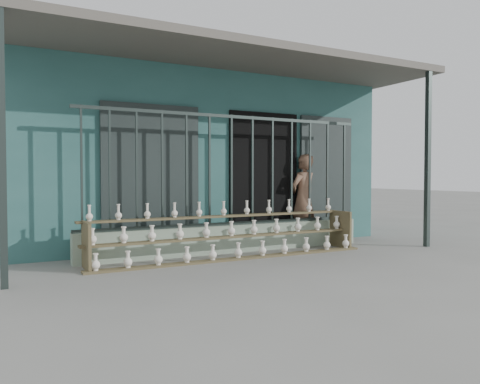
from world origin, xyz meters
name	(u,v)px	position (x,y,z in m)	size (l,w,h in m)	color
ground	(273,266)	(0.00, 0.00, 0.00)	(60.00, 60.00, 0.00)	slate
workshop_building	(172,159)	(0.00, 4.23, 1.62)	(7.40, 6.60, 3.21)	#295855
parapet_wall	(232,239)	(0.00, 1.30, 0.23)	(5.00, 0.20, 0.45)	#91A78F
security_fence	(231,170)	(0.00, 1.30, 1.35)	(5.00, 0.04, 1.80)	#283330
shelf_rack	(231,234)	(-0.21, 0.89, 0.36)	(4.50, 0.68, 0.85)	brown
elderly_woman	(303,199)	(1.67, 1.65, 0.83)	(0.60, 0.40, 1.66)	brown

